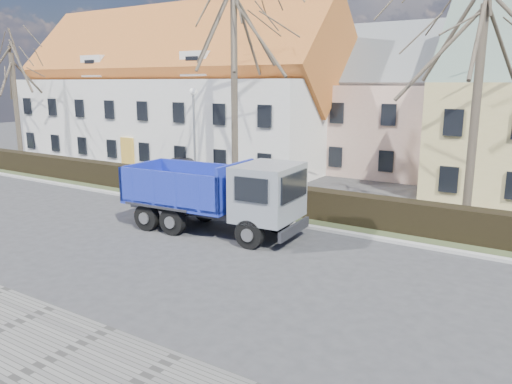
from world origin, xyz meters
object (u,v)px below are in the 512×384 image
Objects in this scene: streetlight at (195,142)px; cart_frame at (182,202)px; dump_truck at (207,194)px; parked_car_a at (187,166)px.

streetlight is 9.27× the size of cart_frame.
dump_truck is 1.98× the size of parked_car_a.
dump_truck reaches higher than parked_car_a.
cart_frame is at bearing -165.61° from parked_car_a.
dump_truck is 4.37m from cart_frame.
cart_frame is at bearing -64.06° from streetlight.
streetlight is 3.91m from cart_frame.
dump_truck is 12.38× the size of cart_frame.
streetlight is at bearing 129.17° from dump_truck.
parked_car_a is at bearing 130.01° from dump_truck.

